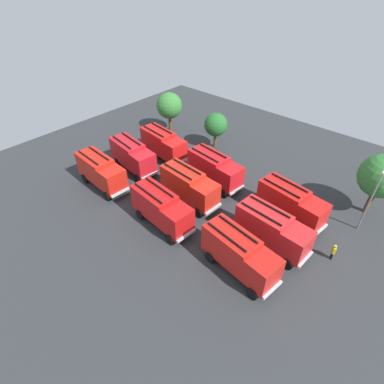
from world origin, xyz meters
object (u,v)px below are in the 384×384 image
Objects in this scene: traffic_cone_0 at (206,166)px; fire_truck_4 at (189,185)px; fire_truck_7 at (215,168)px; lamppost at (372,197)px; firefighter_1 at (333,252)px; firefighter_2 at (164,199)px; fire_truck_5 at (272,229)px; tree_1 at (216,125)px; fire_truck_0 at (101,171)px; firefighter_0 at (216,163)px; fire_truck_6 at (163,144)px; fire_truck_8 at (291,203)px; tree_2 at (381,176)px; fire_truck_2 at (240,253)px; tree_0 at (169,106)px; fire_truck_3 at (133,155)px; firefighter_3 at (201,159)px; fire_truck_1 at (161,208)px.

fire_truck_4 is at bearing -66.89° from traffic_cone_0.
fire_truck_7 is 1.05× the size of lamppost.
firefighter_1 is at bearing -95.18° from lamppost.
fire_truck_5 is at bearing -73.28° from firefighter_2.
lamppost is (21.46, -3.69, 0.71)m from tree_1.
traffic_cone_0 is (-2.69, 1.79, -1.79)m from fire_truck_7.
fire_truck_0 is 14.33m from firefighter_0.
fire_truck_6 is at bearing 50.73° from firefighter_2.
fire_truck_8 is 1.08× the size of tree_2.
fire_truck_2 is 1.47× the size of tree_1.
tree_0 is at bearing 174.20° from lamppost.
fire_truck_3 is 1.06× the size of lamppost.
firefighter_2 is 0.23× the size of lamppost.
firefighter_3 is 20.25m from tree_2.
tree_1 is (-15.36, 7.10, 1.25)m from fire_truck_8.
fire_truck_2 is at bearing 6.77° from fire_truck_1.
fire_truck_2 and fire_truck_3 have the same top height.
fire_truck_0 is at bearing -153.24° from lamppost.
firefighter_2 is (8.06, -2.40, -1.27)m from fire_truck_3.
fire_truck_8 is (0.14, 8.99, 0.00)m from fire_truck_2.
fire_truck_7 is (-9.64, 8.84, 0.00)m from fire_truck_2.
fire_truck_8 is (19.41, 4.70, 0.00)m from fire_truck_3.
firefighter_0 is 1.99m from firefighter_3.
fire_truck_8 is at bearing 99.42° from fire_truck_5.
firefighter_0 is (-1.84, 7.19, -1.24)m from fire_truck_4.
fire_truck_7 is 16.39m from lamppost.
tree_1 is 6.88m from traffic_cone_0.
fire_truck_0 is at bearing -88.38° from fire_truck_6.
tree_1 is (-20.95, 9.35, 2.46)m from firefighter_1.
fire_truck_5 is 0.99× the size of fire_truck_6.
tree_2 is (5.39, 11.30, 2.50)m from fire_truck_5.
firefighter_3 reaches higher than firefighter_0.
firefighter_2 is 2.18× the size of traffic_cone_0.
fire_truck_0 is 9.47m from fire_truck_6.
fire_truck_3 is at bearing 78.18° from firefighter_2.
fire_truck_0 reaches higher than firefighter_2.
firefighter_1 is 1.06× the size of firefighter_2.
fire_truck_5 is (0.60, 4.39, 0.00)m from fire_truck_2.
traffic_cone_0 is at bearing -132.58° from firefighter_3.
fire_truck_6 is at bearing -164.69° from tree_2.
firefighter_0 is at bearing -166.49° from tree_2.
fire_truck_4 and fire_truck_6 have the same top height.
fire_truck_4 is 10.23m from fire_truck_5.
firefighter_3 is (-19.02, 3.99, 0.08)m from firefighter_1.
fire_truck_1 is 22.21m from tree_2.
tree_0 is at bearing 47.52° from firefighter_2.
traffic_cone_0 is at bearing 146.62° from fire_truck_2.
tree_0 is (-24.35, 11.04, 1.94)m from fire_truck_5.
fire_truck_4 is at bearing -143.91° from tree_2.
fire_truck_1 is 0.99× the size of fire_truck_3.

